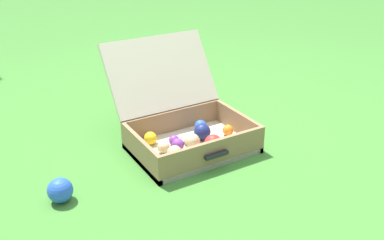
{
  "coord_description": "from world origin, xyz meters",
  "views": [
    {
      "loc": [
        -0.98,
        -1.43,
        0.98
      ],
      "look_at": [
        -0.08,
        0.07,
        0.15
      ],
      "focal_mm": 41.12,
      "sensor_mm": 36.0,
      "label": 1
    }
  ],
  "objects": [
    {
      "name": "ground_plane",
      "position": [
        0.0,
        0.0,
        0.0
      ],
      "size": [
        16.0,
        16.0,
        0.0
      ],
      "primitive_type": "plane",
      "color": "#3D7A2D"
    },
    {
      "name": "open_suitcase",
      "position": [
        -0.08,
        0.14,
        0.1
      ],
      "size": [
        0.52,
        0.61,
        0.44
      ],
      "color": "beige",
      "rests_on": "ground"
    },
    {
      "name": "stray_ball_on_grass",
      "position": [
        -0.7,
        -0.01,
        0.05
      ],
      "size": [
        0.1,
        0.1,
        0.1
      ],
      "primitive_type": "sphere",
      "color": "blue",
      "rests_on": "ground"
    }
  ]
}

